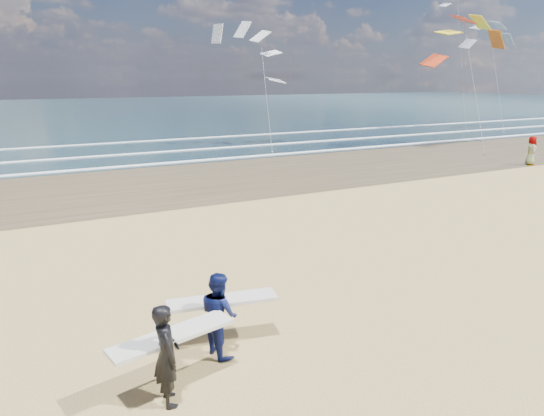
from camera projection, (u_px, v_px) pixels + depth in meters
wet_sand_strip at (403, 158)px, 32.42m from camera, size 220.00×12.00×0.01m
ocean at (177, 110)px, 78.98m from camera, size 220.00×100.00×0.02m
foam_breakers at (322, 140)px, 41.12m from camera, size 220.00×11.70×0.05m
surfer_near at (167, 352)px, 7.95m from camera, size 2.26×1.18×1.78m
surfer_far at (219, 313)px, 9.39m from camera, size 2.26×1.27×1.69m
beachgoer_0 at (531, 151)px, 29.59m from camera, size 0.96×1.02×1.75m
kite_0 at (470, 58)px, 34.59m from camera, size 7.60×4.94×10.70m
kite_1 at (264, 72)px, 35.78m from camera, size 6.80×4.85×9.49m
kite_2 at (494, 59)px, 47.38m from camera, size 6.75×4.84×11.84m
kite_5 at (461, 48)px, 49.03m from camera, size 4.91×4.64×15.33m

